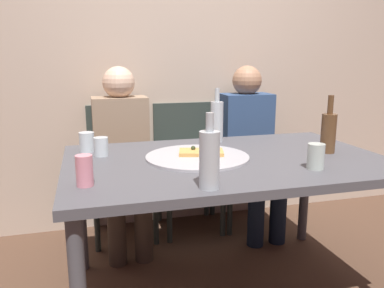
% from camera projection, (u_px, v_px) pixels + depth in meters
% --- Properties ---
extents(back_wall, '(6.00, 0.10, 2.60)m').
position_uv_depth(back_wall, '(177.00, 47.00, 2.80)').
color(back_wall, '#BCA893').
rests_on(back_wall, ground_plane).
extents(dining_table, '(1.57, 0.99, 0.74)m').
position_uv_depth(dining_table, '(227.00, 172.00, 1.93)').
color(dining_table, '#4C4C51').
rests_on(dining_table, ground_plane).
extents(pizza_tray, '(0.51, 0.51, 0.01)m').
position_uv_depth(pizza_tray, '(197.00, 157.00, 1.91)').
color(pizza_tray, '#ADADB2').
rests_on(pizza_tray, dining_table).
extents(pizza_slice_last, '(0.25, 0.18, 0.05)m').
position_uv_depth(pizza_slice_last, '(202.00, 152.00, 1.95)').
color(pizza_slice_last, tan).
rests_on(pizza_slice_last, pizza_tray).
extents(wine_bottle, '(0.08, 0.08, 0.32)m').
position_uv_depth(wine_bottle, '(217.00, 121.00, 2.27)').
color(wine_bottle, '#B2BCC1').
rests_on(wine_bottle, dining_table).
extents(beer_bottle, '(0.08, 0.08, 0.30)m').
position_uv_depth(beer_bottle, '(328.00, 132.00, 2.01)').
color(beer_bottle, brown).
rests_on(beer_bottle, dining_table).
extents(water_bottle, '(0.08, 0.08, 0.29)m').
position_uv_depth(water_bottle, '(209.00, 159.00, 1.44)').
color(water_bottle, '#B2BCC1').
rests_on(water_bottle, dining_table).
extents(tumbler_near, '(0.08, 0.08, 0.10)m').
position_uv_depth(tumbler_near, '(87.00, 142.00, 2.04)').
color(tumbler_near, silver).
rests_on(tumbler_near, dining_table).
extents(tumbler_far, '(0.08, 0.08, 0.11)m').
position_uv_depth(tumbler_far, '(316.00, 156.00, 1.72)').
color(tumbler_far, '#B7C6BC').
rests_on(tumbler_far, dining_table).
extents(wine_glass, '(0.07, 0.07, 0.10)m').
position_uv_depth(wine_glass, '(101.00, 147.00, 1.95)').
color(wine_glass, silver).
rests_on(wine_glass, dining_table).
extents(soda_can, '(0.07, 0.07, 0.12)m').
position_uv_depth(soda_can, '(84.00, 171.00, 1.48)').
color(soda_can, pink).
rests_on(soda_can, dining_table).
extents(chair_left, '(0.44, 0.44, 0.90)m').
position_uv_depth(chair_left, '(121.00, 162.00, 2.70)').
color(chair_left, '#2D3833').
rests_on(chair_left, ground_plane).
extents(chair_middle, '(0.44, 0.44, 0.90)m').
position_uv_depth(chair_middle, '(187.00, 157.00, 2.82)').
color(chair_middle, '#2D3833').
rests_on(chair_middle, ground_plane).
extents(chair_right, '(0.44, 0.44, 0.90)m').
position_uv_depth(chair_right, '(242.00, 154.00, 2.93)').
color(chair_right, '#2D3833').
rests_on(chair_right, ground_plane).
extents(guest_in_sweater, '(0.36, 0.56, 1.17)m').
position_uv_depth(guest_in_sweater, '(123.00, 149.00, 2.53)').
color(guest_in_sweater, '#937A60').
rests_on(guest_in_sweater, ground_plane).
extents(guest_in_beanie, '(0.36, 0.56, 1.17)m').
position_uv_depth(guest_in_beanie, '(250.00, 141.00, 2.76)').
color(guest_in_beanie, navy).
rests_on(guest_in_beanie, ground_plane).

